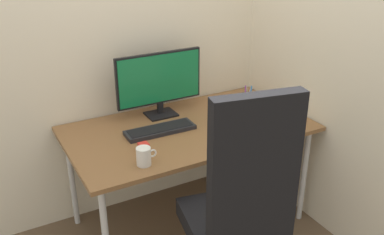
{
  "coord_description": "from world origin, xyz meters",
  "views": [
    {
      "loc": [
        -1.14,
        -2.12,
        1.85
      ],
      "look_at": [
        -0.02,
        -0.08,
        0.81
      ],
      "focal_mm": 40.42,
      "sensor_mm": 36.0,
      "label": 1
    }
  ],
  "objects_px": {
    "office_chair": "(240,207)",
    "pen_holder": "(248,102)",
    "monitor": "(159,81)",
    "mouse": "(214,121)",
    "desk_clamp_accessory": "(144,148)",
    "keyboard": "(160,130)",
    "notebook": "(277,124)",
    "coffee_mug": "(144,156)"
  },
  "relations": [
    {
      "from": "office_chair",
      "to": "pen_holder",
      "type": "relative_size",
      "value": 7.53
    },
    {
      "from": "office_chair",
      "to": "monitor",
      "type": "relative_size",
      "value": 2.17
    },
    {
      "from": "monitor",
      "to": "mouse",
      "type": "distance_m",
      "value": 0.43
    },
    {
      "from": "pen_holder",
      "to": "office_chair",
      "type": "bearing_deg",
      "value": -127.1
    },
    {
      "from": "desk_clamp_accessory",
      "to": "keyboard",
      "type": "bearing_deg",
      "value": 44.76
    },
    {
      "from": "keyboard",
      "to": "notebook",
      "type": "relative_size",
      "value": 1.97
    },
    {
      "from": "mouse",
      "to": "notebook",
      "type": "xyz_separation_m",
      "value": [
        0.33,
        -0.21,
        -0.01
      ]
    },
    {
      "from": "keyboard",
      "to": "mouse",
      "type": "xyz_separation_m",
      "value": [
        0.34,
        -0.05,
        0.01
      ]
    },
    {
      "from": "mouse",
      "to": "pen_holder",
      "type": "height_order",
      "value": "pen_holder"
    },
    {
      "from": "monitor",
      "to": "notebook",
      "type": "distance_m",
      "value": 0.79
    },
    {
      "from": "office_chair",
      "to": "pen_holder",
      "type": "xyz_separation_m",
      "value": [
        0.63,
        0.84,
        0.11
      ]
    },
    {
      "from": "monitor",
      "to": "coffee_mug",
      "type": "bearing_deg",
      "value": -122.43
    },
    {
      "from": "keyboard",
      "to": "notebook",
      "type": "height_order",
      "value": "keyboard"
    },
    {
      "from": "office_chair",
      "to": "monitor",
      "type": "distance_m",
      "value": 1.07
    },
    {
      "from": "monitor",
      "to": "keyboard",
      "type": "distance_m",
      "value": 0.34
    },
    {
      "from": "monitor",
      "to": "notebook",
      "type": "height_order",
      "value": "monitor"
    },
    {
      "from": "pen_holder",
      "to": "desk_clamp_accessory",
      "type": "bearing_deg",
      "value": -165.07
    },
    {
      "from": "notebook",
      "to": "office_chair",
      "type": "bearing_deg",
      "value": -134.23
    },
    {
      "from": "keyboard",
      "to": "mouse",
      "type": "relative_size",
      "value": 4.32
    },
    {
      "from": "office_chair",
      "to": "mouse",
      "type": "height_order",
      "value": "office_chair"
    },
    {
      "from": "office_chair",
      "to": "coffee_mug",
      "type": "distance_m",
      "value": 0.56
    },
    {
      "from": "office_chair",
      "to": "desk_clamp_accessory",
      "type": "relative_size",
      "value": 23.64
    },
    {
      "from": "office_chair",
      "to": "pen_holder",
      "type": "distance_m",
      "value": 1.06
    },
    {
      "from": "notebook",
      "to": "keyboard",
      "type": "bearing_deg",
      "value": 164.6
    },
    {
      "from": "mouse",
      "to": "coffee_mug",
      "type": "distance_m",
      "value": 0.64
    },
    {
      "from": "pen_holder",
      "to": "monitor",
      "type": "bearing_deg",
      "value": 161.45
    },
    {
      "from": "keyboard",
      "to": "coffee_mug",
      "type": "height_order",
      "value": "coffee_mug"
    },
    {
      "from": "monitor",
      "to": "notebook",
      "type": "xyz_separation_m",
      "value": [
        0.56,
        -0.5,
        -0.23
      ]
    },
    {
      "from": "keyboard",
      "to": "pen_holder",
      "type": "xyz_separation_m",
      "value": [
        0.67,
        0.05,
        0.03
      ]
    },
    {
      "from": "mouse",
      "to": "desk_clamp_accessory",
      "type": "xyz_separation_m",
      "value": [
        -0.53,
        -0.13,
        0.01
      ]
    },
    {
      "from": "office_chair",
      "to": "notebook",
      "type": "xyz_separation_m",
      "value": [
        0.64,
        0.53,
        0.07
      ]
    },
    {
      "from": "office_chair",
      "to": "mouse",
      "type": "distance_m",
      "value": 0.8
    },
    {
      "from": "mouse",
      "to": "keyboard",
      "type": "bearing_deg",
      "value": -173.82
    },
    {
      "from": "office_chair",
      "to": "coffee_mug",
      "type": "relative_size",
      "value": 11.21
    },
    {
      "from": "keyboard",
      "to": "desk_clamp_accessory",
      "type": "distance_m",
      "value": 0.26
    },
    {
      "from": "pen_holder",
      "to": "notebook",
      "type": "distance_m",
      "value": 0.31
    },
    {
      "from": "office_chair",
      "to": "pen_holder",
      "type": "height_order",
      "value": "office_chair"
    },
    {
      "from": "monitor",
      "to": "pen_holder",
      "type": "relative_size",
      "value": 3.46
    },
    {
      "from": "mouse",
      "to": "monitor",
      "type": "bearing_deg",
      "value": 144.03
    },
    {
      "from": "pen_holder",
      "to": "notebook",
      "type": "relative_size",
      "value": 0.76
    },
    {
      "from": "mouse",
      "to": "pen_holder",
      "type": "distance_m",
      "value": 0.34
    },
    {
      "from": "coffee_mug",
      "to": "notebook",
      "type": "bearing_deg",
      "value": 2.88
    }
  ]
}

